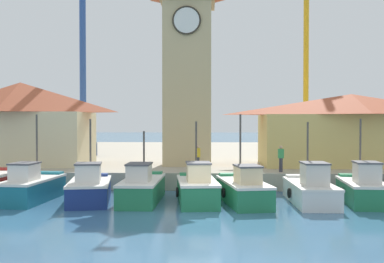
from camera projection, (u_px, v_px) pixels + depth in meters
name	position (u px, v px, depth m)	size (l,w,h in m)	color
ground_plane	(194.00, 213.00, 20.25)	(300.00, 300.00, 0.00)	#386689
quay_wharf	(203.00, 156.00, 46.70)	(120.00, 40.00, 1.05)	#A89E89
fishing_boat_left_outer	(32.00, 187.00, 23.27)	(2.19, 4.77, 4.51)	#196B7F
fishing_boat_left_inner	(90.00, 188.00, 22.89)	(2.76, 4.68, 4.27)	navy
fishing_boat_mid_left	(142.00, 188.00, 23.11)	(2.00, 5.21, 3.63)	#237A4C
fishing_boat_center	(197.00, 189.00, 22.57)	(2.37, 4.57, 4.14)	#237A4C
fishing_boat_mid_right	(243.00, 189.00, 22.61)	(2.70, 5.27, 4.52)	#237A4C
fishing_boat_right_inner	(311.00, 189.00, 22.59)	(2.08, 5.05, 4.12)	silver
fishing_boat_right_outer	(363.00, 189.00, 22.54)	(2.22, 4.52, 4.28)	#237A4C
clock_tower	(188.00, 61.00, 31.95)	(3.82, 3.82, 15.69)	tan
warehouse_left	(21.00, 122.00, 32.08)	(10.06, 5.42, 5.87)	beige
warehouse_right	(351.00, 129.00, 31.63)	(12.91, 5.92, 5.02)	tan
port_crane_near	(306.00, 74.00, 47.32)	(2.99, 7.31, 20.82)	#976E11
port_crane_far	(86.00, 64.00, 39.77)	(5.76, 9.16, 21.69)	navy
dock_worker_near_tower	(281.00, 158.00, 27.36)	(0.34, 0.22, 1.62)	#33333D
dock_worker_along_quay	(198.00, 157.00, 28.10)	(0.34, 0.22, 1.62)	#33333D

